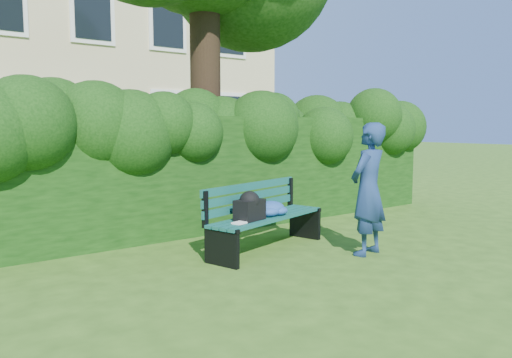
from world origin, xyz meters
TOP-DOWN VIEW (x-y plane):
  - ground at (0.00, 0.00)m, footprint 80.00×80.00m
  - hedge at (0.00, 2.20)m, footprint 10.00×1.00m
  - park_bench at (0.02, 0.48)m, footprint 2.04×1.07m
  - man_reading at (0.98, -0.48)m, footprint 0.69×0.53m

SIDE VIEW (x-z plane):
  - ground at x=0.00m, z-range 0.00..0.00m
  - park_bench at x=0.02m, z-range 0.06..0.95m
  - man_reading at x=0.98m, z-range 0.00..1.69m
  - hedge at x=0.00m, z-range 0.00..1.80m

